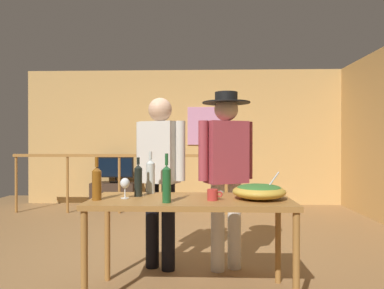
{
  "coord_description": "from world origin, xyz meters",
  "views": [
    {
      "loc": [
        0.4,
        -3.78,
        1.22
      ],
      "look_at": [
        0.29,
        -0.73,
        1.2
      ],
      "focal_mm": 32.62,
      "sensor_mm": 36.0,
      "label": 1
    }
  ],
  "objects": [
    {
      "name": "person_standing_right",
      "position": [
        0.61,
        -0.43,
        1.02
      ],
      "size": [
        0.53,
        0.46,
        1.7
      ],
      "rotation": [
        0.0,
        0.0,
        3.57
      ],
      "color": "beige",
      "rests_on": "ground_plane"
    },
    {
      "name": "stair_railing",
      "position": [
        -0.47,
        2.15,
        0.7
      ],
      "size": [
        3.7,
        0.1,
        1.07
      ],
      "color": "#9E6B33",
      "rests_on": "ground_plane"
    },
    {
      "name": "person_standing_left",
      "position": [
        -0.02,
        -0.43,
        0.97
      ],
      "size": [
        0.5,
        0.34,
        1.65
      ],
      "rotation": [
        0.0,
        0.0,
        2.72
      ],
      "color": "black",
      "rests_on": "ground_plane"
    },
    {
      "name": "wine_bottle_green",
      "position": [
        0.12,
        -1.22,
        0.92
      ],
      "size": [
        0.06,
        0.06,
        0.36
      ],
      "color": "#1E5628",
      "rests_on": "serving_table"
    },
    {
      "name": "serving_table",
      "position": [
        0.29,
        -1.03,
        0.7
      ],
      "size": [
        1.58,
        0.68,
        0.78
      ],
      "color": "#9E6B33",
      "rests_on": "ground_plane"
    },
    {
      "name": "tv_console",
      "position": [
        -1.27,
        2.76,
        0.23
      ],
      "size": [
        0.9,
        0.4,
        0.46
      ],
      "primitive_type": "cube",
      "color": "#38281E",
      "rests_on": "ground_plane"
    },
    {
      "name": "wine_bottle_amber",
      "position": [
        -0.43,
        -1.12,
        0.91
      ],
      "size": [
        0.07,
        0.07,
        0.33
      ],
      "color": "brown",
      "rests_on": "serving_table"
    },
    {
      "name": "flat_screen_tv",
      "position": [
        -1.27,
        2.73,
        0.74
      ],
      "size": [
        0.68,
        0.12,
        0.48
      ],
      "color": "black",
      "rests_on": "tv_console"
    },
    {
      "name": "salad_bowl",
      "position": [
        0.83,
        -1.04,
        0.84
      ],
      "size": [
        0.42,
        0.42,
        0.22
      ],
      "color": "gold",
      "rests_on": "serving_table"
    },
    {
      "name": "mug_red",
      "position": [
        0.47,
        -1.11,
        0.82
      ],
      "size": [
        0.12,
        0.08,
        0.09
      ],
      "color": "#B7332D",
      "rests_on": "serving_table"
    },
    {
      "name": "ground_plane",
      "position": [
        0.0,
        0.0,
        0.0
      ],
      "size": [
        8.09,
        8.09,
        0.0
      ],
      "primitive_type": "plane",
      "color": "olive"
    },
    {
      "name": "wine_bottle_dark",
      "position": [
        -0.14,
        -0.93,
        0.91
      ],
      "size": [
        0.06,
        0.06,
        0.32
      ],
      "color": "black",
      "rests_on": "serving_table"
    },
    {
      "name": "framed_picture",
      "position": [
        0.42,
        3.05,
        1.54
      ],
      "size": [
        0.67,
        0.03,
        0.74
      ],
      "primitive_type": "cube",
      "color": "#C584AB"
    },
    {
      "name": "wine_glass",
      "position": [
        -0.23,
        -1.04,
        0.89
      ],
      "size": [
        0.07,
        0.07,
        0.16
      ],
      "color": "silver",
      "rests_on": "serving_table"
    },
    {
      "name": "back_wall",
      "position": [
        0.0,
        3.11,
        1.32
      ],
      "size": [
        6.22,
        0.1,
        2.64
      ],
      "primitive_type": "cube",
      "color": "tan",
      "rests_on": "ground_plane"
    },
    {
      "name": "wine_bottle_clear",
      "position": [
        -0.07,
        -0.76,
        0.93
      ],
      "size": [
        0.08,
        0.08,
        0.37
      ],
      "color": "silver",
      "rests_on": "serving_table"
    }
  ]
}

